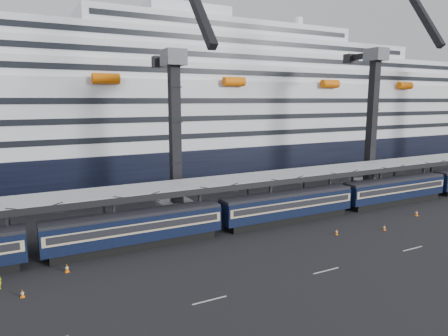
{
  "coord_description": "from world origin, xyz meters",
  "views": [
    {
      "loc": [
        -38.55,
        -30.57,
        15.71
      ],
      "look_at": [
        -17.42,
        10.0,
        7.84
      ],
      "focal_mm": 32.0,
      "sensor_mm": 36.0,
      "label": 1
    }
  ],
  "objects": [
    {
      "name": "train",
      "position": [
        -4.65,
        10.0,
        2.2
      ],
      "size": [
        133.05,
        3.0,
        4.05
      ],
      "color": "black",
      "rests_on": "ground"
    },
    {
      "name": "ground",
      "position": [
        0.0,
        0.0,
        0.0
      ],
      "size": [
        260.0,
        260.0,
        0.0
      ],
      "primitive_type": "plane",
      "color": "black",
      "rests_on": "ground"
    },
    {
      "name": "traffic_cone_d",
      "position": [
        0.33,
        1.73,
        0.34
      ],
      "size": [
        0.34,
        0.34,
        0.69
      ],
      "color": "orange",
      "rests_on": "ground"
    },
    {
      "name": "cruise_ship",
      "position": [
        -1.08,
        45.99,
        12.34
      ],
      "size": [
        214.09,
        28.84,
        34.0
      ],
      "color": "black",
      "rests_on": "ground"
    },
    {
      "name": "traffic_cone_c",
      "position": [
        -6.05,
        3.14,
        0.35
      ],
      "size": [
        0.35,
        0.35,
        0.7
      ],
      "color": "orange",
      "rests_on": "ground"
    },
    {
      "name": "crane_dark_near",
      "position": [
        -20.0,
        18.59,
        11.93
      ],
      "size": [
        4.5,
        17.75,
        35.08
      ],
      "color": "#47494E",
      "rests_on": "ground"
    },
    {
      "name": "crane_dark_mid",
      "position": [
        15.0,
        17.59,
        13.36
      ],
      "size": [
        4.5,
        18.24,
        39.64
      ],
      "color": "#47494E",
      "rests_on": "ground"
    },
    {
      "name": "traffic_cone_b",
      "position": [
        -35.39,
        6.85,
        0.39
      ],
      "size": [
        0.4,
        0.4,
        0.79
      ],
      "color": "orange",
      "rests_on": "ground"
    },
    {
      "name": "traffic_cone_a",
      "position": [
        -39.14,
        3.42,
        0.33
      ],
      "size": [
        0.34,
        0.34,
        0.67
      ],
      "color": "orange",
      "rests_on": "ground"
    },
    {
      "name": "canopy",
      "position": [
        0.0,
        14.0,
        5.25
      ],
      "size": [
        130.0,
        6.25,
        5.53
      ],
      "color": "#9EA0A6",
      "rests_on": "ground"
    },
    {
      "name": "traffic_cone_e",
      "position": [
        9.18,
        3.98,
        0.41
      ],
      "size": [
        0.41,
        0.41,
        0.83
      ],
      "color": "orange",
      "rests_on": "ground"
    }
  ]
}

